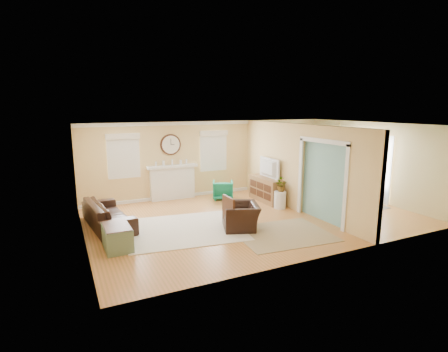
{
  "coord_description": "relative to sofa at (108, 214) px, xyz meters",
  "views": [
    {
      "loc": [
        -4.88,
        -8.26,
        3.08
      ],
      "look_at": [
        -0.8,
        0.3,
        1.2
      ],
      "focal_mm": 28.0,
      "sensor_mm": 36.0,
      "label": 1
    }
  ],
  "objects": [
    {
      "name": "rug_grey",
      "position": [
        6.99,
        -0.63,
        -0.33
      ],
      "size": [
        2.26,
        2.83,
        0.01
      ],
      "primitive_type": "cube",
      "color": "slate",
      "rests_on": "floor"
    },
    {
      "name": "rug_cream",
      "position": [
        1.71,
        -1.09,
        -0.33
      ],
      "size": [
        3.19,
        2.86,
        0.02
      ],
      "primitive_type": "cube",
      "rotation": [
        0.0,
        0.0,
        -0.14
      ],
      "color": "beige",
      "rests_on": "floor"
    },
    {
      "name": "wall_front",
      "position": [
        3.85,
        -3.94,
        0.97
      ],
      "size": [
        9.0,
        0.02,
        2.6
      ],
      "primitive_type": "cube",
      "color": "#E0B876",
      "rests_on": "ground"
    },
    {
      "name": "eames_chair",
      "position": [
        3.06,
        -1.63,
        -0.01
      ],
      "size": [
        1.16,
        1.24,
        0.65
      ],
      "primitive_type": "imported",
      "rotation": [
        0.0,
        0.0,
        -1.91
      ],
      "color": "black",
      "rests_on": "floor"
    },
    {
      "name": "window_right",
      "position": [
        3.9,
        2.02,
        1.32
      ],
      "size": [
        1.05,
        0.13,
        1.42
      ],
      "color": "white",
      "rests_on": "wall_back"
    },
    {
      "name": "credenza",
      "position": [
        5.08,
        0.35,
        0.07
      ],
      "size": [
        0.5,
        1.48,
        0.8
      ],
      "color": "olive",
      "rests_on": "floor"
    },
    {
      "name": "rug_jute",
      "position": [
        3.79,
        -2.45,
        -0.33
      ],
      "size": [
        2.42,
        2.05,
        0.01
      ],
      "primitive_type": "cube",
      "rotation": [
        0.0,
        0.0,
        -0.09
      ],
      "color": "tan",
      "rests_on": "floor"
    },
    {
      "name": "fireplace",
      "position": [
        2.35,
        1.94,
        0.26
      ],
      "size": [
        1.7,
        0.3,
        1.17
      ],
      "color": "white",
      "rests_on": "ground"
    },
    {
      "name": "tv",
      "position": [
        5.06,
        0.35,
        0.79
      ],
      "size": [
        0.16,
        1.12,
        0.65
      ],
      "primitive_type": "imported",
      "rotation": [
        0.0,
        0.0,
        1.56
      ],
      "color": "black",
      "rests_on": "credenza"
    },
    {
      "name": "french_doors",
      "position": [
        8.31,
        -0.94,
        0.77
      ],
      "size": [
        0.06,
        1.7,
        2.2
      ],
      "color": "white",
      "rests_on": "ground"
    },
    {
      "name": "trunk",
      "position": [
        -0.02,
        -1.61,
        -0.07
      ],
      "size": [
        0.57,
        0.92,
        0.53
      ],
      "color": "gray",
      "rests_on": "floor"
    },
    {
      "name": "floor",
      "position": [
        3.85,
        -0.94,
        -0.33
      ],
      "size": [
        9.0,
        9.0,
        0.0
      ],
      "primitive_type": "plane",
      "color": "#A76F2E",
      "rests_on": "ground"
    },
    {
      "name": "window_left",
      "position": [
        0.8,
        2.02,
        1.32
      ],
      "size": [
        1.05,
        0.13,
        1.42
      ],
      "color": "white",
      "rests_on": "wall_back"
    },
    {
      "name": "wall_left",
      "position": [
        -0.65,
        -0.94,
        0.97
      ],
      "size": [
        0.02,
        6.0,
        2.6
      ],
      "primitive_type": "cube",
      "color": "#E0B876",
      "rests_on": "ground"
    },
    {
      "name": "green_chair",
      "position": [
        3.9,
        1.23,
        -0.02
      ],
      "size": [
        0.89,
        0.9,
        0.62
      ],
      "primitive_type": "imported",
      "rotation": [
        0.0,
        0.0,
        2.71
      ],
      "color": "#177358",
      "rests_on": "floor"
    },
    {
      "name": "dining_chair_e",
      "position": [
        7.66,
        -0.72,
        0.17
      ],
      "size": [
        0.47,
        0.47,
        0.86
      ],
      "color": "slate",
      "rests_on": "floor"
    },
    {
      "name": "dining_chair_w",
      "position": [
        6.24,
        -0.68,
        0.19
      ],
      "size": [
        0.44,
        0.44,
        0.89
      ],
      "color": "white",
      "rests_on": "floor"
    },
    {
      "name": "wall_right",
      "position": [
        8.35,
        -0.94,
        0.97
      ],
      "size": [
        0.02,
        6.0,
        2.6
      ],
      "primitive_type": "cube",
      "color": "#E0B876",
      "rests_on": "ground"
    },
    {
      "name": "dining_table",
      "position": [
        6.99,
        -0.63,
        -0.04
      ],
      "size": [
        1.27,
        1.81,
        0.58
      ],
      "primitive_type": "imported",
      "rotation": [
        0.0,
        0.0,
        1.8
      ],
      "color": "#462514",
      "rests_on": "floor"
    },
    {
      "name": "wall_clock",
      "position": [
        2.35,
        2.03,
        1.52
      ],
      "size": [
        0.7,
        0.07,
        0.7
      ],
      "color": "#462514",
      "rests_on": "wall_back"
    },
    {
      "name": "dining_chair_s",
      "position": [
        6.94,
        -1.68,
        0.27
      ],
      "size": [
        0.48,
        0.48,
        1.02
      ],
      "color": "slate",
      "rests_on": "floor"
    },
    {
      "name": "sofa",
      "position": [
        0.0,
        0.0,
        0.0
      ],
      "size": [
        1.14,
        2.37,
        0.67
      ],
      "primitive_type": "imported",
      "rotation": [
        0.0,
        0.0,
        1.68
      ],
      "color": "black",
      "rests_on": "floor"
    },
    {
      "name": "dining_chair_n",
      "position": [
        7.0,
        0.42,
        0.25
      ],
      "size": [
        0.45,
        0.45,
        1.0
      ],
      "color": "slate",
      "rests_on": "floor"
    },
    {
      "name": "garden_stool",
      "position": [
        5.01,
        -0.55,
        -0.07
      ],
      "size": [
        0.36,
        0.36,
        0.54
      ],
      "primitive_type": "cylinder",
      "color": "white",
      "rests_on": "floor"
    },
    {
      "name": "wall_back",
      "position": [
        3.85,
        2.06,
        0.97
      ],
      "size": [
        9.0,
        0.02,
        2.6
      ],
      "primitive_type": "cube",
      "color": "#E0B876",
      "rests_on": "ground"
    },
    {
      "name": "potted_plant",
      "position": [
        5.01,
        -0.55,
        0.41
      ],
      "size": [
        0.38,
        0.42,
        0.42
      ],
      "primitive_type": "imported",
      "rotation": [
        0.0,
        0.0,
        1.72
      ],
      "color": "#337F33",
      "rests_on": "garden_stool"
    },
    {
      "name": "pendant",
      "position": [
        6.85,
        -0.94,
        1.87
      ],
      "size": [
        0.3,
        0.3,
        0.55
      ],
      "color": "gold",
      "rests_on": "ceiling"
    },
    {
      "name": "partition",
      "position": [
        5.37,
        -0.66,
        1.02
      ],
      "size": [
        0.17,
        6.0,
        2.6
      ],
      "color": "#E0B876",
      "rests_on": "ground"
    },
    {
      "name": "ceiling",
      "position": [
        3.85,
        -0.94,
        2.27
      ],
      "size": [
        9.0,
        6.0,
        0.02
      ],
      "primitive_type": "cube",
      "color": "white",
      "rests_on": "wall_back"
    }
  ]
}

